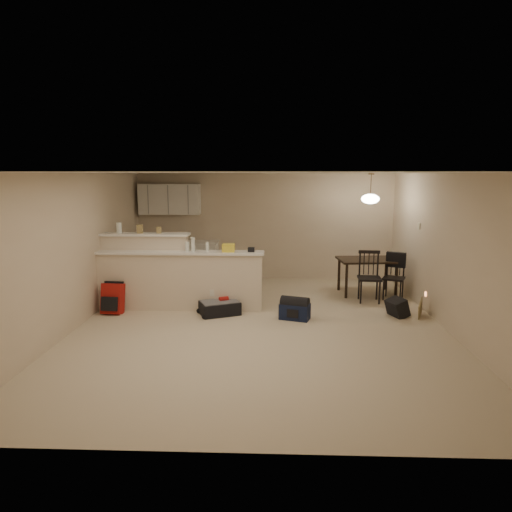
{
  "coord_description": "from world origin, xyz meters",
  "views": [
    {
      "loc": [
        0.2,
        -7.22,
        2.48
      ],
      "look_at": [
        -0.1,
        0.7,
        1.05
      ],
      "focal_mm": 32.0,
      "sensor_mm": 36.0,
      "label": 1
    }
  ],
  "objects_px": {
    "navy_duffel": "(295,311)",
    "black_daypack": "(397,308)",
    "pendant_lamp": "(370,198)",
    "suitcase": "(220,308)",
    "dining_table": "(367,263)",
    "red_backpack": "(113,299)",
    "dining_chair_near": "(370,277)",
    "dining_chair_far": "(394,277)"
  },
  "relations": [
    {
      "from": "red_backpack",
      "to": "navy_duffel",
      "type": "bearing_deg",
      "value": 0.81
    },
    {
      "from": "dining_chair_near",
      "to": "suitcase",
      "type": "xyz_separation_m",
      "value": [
        -2.84,
        -0.93,
        -0.38
      ]
    },
    {
      "from": "navy_duffel",
      "to": "dining_chair_far",
      "type": "bearing_deg",
      "value": 51.44
    },
    {
      "from": "dining_chair_near",
      "to": "red_backpack",
      "type": "height_order",
      "value": "dining_chair_near"
    },
    {
      "from": "dining_chair_far",
      "to": "navy_duffel",
      "type": "height_order",
      "value": "dining_chair_far"
    },
    {
      "from": "dining_table",
      "to": "pendant_lamp",
      "type": "height_order",
      "value": "pendant_lamp"
    },
    {
      "from": "navy_duffel",
      "to": "black_daypack",
      "type": "xyz_separation_m",
      "value": [
        1.82,
        0.23,
        0.02
      ]
    },
    {
      "from": "red_backpack",
      "to": "black_daypack",
      "type": "xyz_separation_m",
      "value": [
        5.08,
        0.0,
        -0.12
      ]
    },
    {
      "from": "dining_table",
      "to": "dining_chair_far",
      "type": "height_order",
      "value": "dining_chair_far"
    },
    {
      "from": "dining_chair_near",
      "to": "red_backpack",
      "type": "relative_size",
      "value": 1.84
    },
    {
      "from": "dining_table",
      "to": "black_daypack",
      "type": "xyz_separation_m",
      "value": [
        0.23,
        -1.55,
        -0.5
      ]
    },
    {
      "from": "dining_chair_far",
      "to": "black_daypack",
      "type": "relative_size",
      "value": 2.61
    },
    {
      "from": "suitcase",
      "to": "navy_duffel",
      "type": "relative_size",
      "value": 1.35
    },
    {
      "from": "dining_table",
      "to": "red_backpack",
      "type": "distance_m",
      "value": 5.1
    },
    {
      "from": "red_backpack",
      "to": "dining_chair_far",
      "type": "bearing_deg",
      "value": 16.83
    },
    {
      "from": "dining_chair_far",
      "to": "suitcase",
      "type": "relative_size",
      "value": 1.35
    },
    {
      "from": "dining_table",
      "to": "dining_chair_near",
      "type": "relative_size",
      "value": 1.26
    },
    {
      "from": "dining_table",
      "to": "dining_chair_far",
      "type": "distance_m",
      "value": 0.64
    },
    {
      "from": "pendant_lamp",
      "to": "suitcase",
      "type": "distance_m",
      "value": 3.79
    },
    {
      "from": "dining_chair_near",
      "to": "navy_duffel",
      "type": "bearing_deg",
      "value": -138.89
    },
    {
      "from": "dining_table",
      "to": "black_daypack",
      "type": "distance_m",
      "value": 1.64
    },
    {
      "from": "dining_chair_near",
      "to": "suitcase",
      "type": "distance_m",
      "value": 3.01
    },
    {
      "from": "pendant_lamp",
      "to": "navy_duffel",
      "type": "xyz_separation_m",
      "value": [
        -1.58,
        -1.77,
        -1.85
      ]
    },
    {
      "from": "red_backpack",
      "to": "dining_chair_near",
      "type": "bearing_deg",
      "value": 15.81
    },
    {
      "from": "pendant_lamp",
      "to": "dining_chair_near",
      "type": "xyz_separation_m",
      "value": [
        -0.08,
        -0.62,
        -1.49
      ]
    },
    {
      "from": "pendant_lamp",
      "to": "dining_chair_far",
      "type": "relative_size",
      "value": 0.68
    },
    {
      "from": "suitcase",
      "to": "black_daypack",
      "type": "height_order",
      "value": "black_daypack"
    },
    {
      "from": "dining_chair_far",
      "to": "suitcase",
      "type": "height_order",
      "value": "dining_chair_far"
    },
    {
      "from": "pendant_lamp",
      "to": "red_backpack",
      "type": "relative_size",
      "value": 1.14
    },
    {
      "from": "dining_chair_far",
      "to": "dining_chair_near",
      "type": "bearing_deg",
      "value": -135.63
    },
    {
      "from": "navy_duffel",
      "to": "red_backpack",
      "type": "bearing_deg",
      "value": -166.27
    },
    {
      "from": "dining_chair_far",
      "to": "black_daypack",
      "type": "distance_m",
      "value": 1.19
    },
    {
      "from": "red_backpack",
      "to": "pendant_lamp",
      "type": "bearing_deg",
      "value": 22.5
    },
    {
      "from": "black_daypack",
      "to": "navy_duffel",
      "type": "bearing_deg",
      "value": 75.88
    },
    {
      "from": "red_backpack",
      "to": "navy_duffel",
      "type": "height_order",
      "value": "red_backpack"
    },
    {
      "from": "dining_table",
      "to": "red_backpack",
      "type": "bearing_deg",
      "value": -167.79
    },
    {
      "from": "pendant_lamp",
      "to": "black_daypack",
      "type": "distance_m",
      "value": 2.41
    },
    {
      "from": "dining_table",
      "to": "pendant_lamp",
      "type": "distance_m",
      "value": 1.34
    },
    {
      "from": "dining_table",
      "to": "dining_chair_near",
      "type": "bearing_deg",
      "value": -102.64
    },
    {
      "from": "dining_chair_far",
      "to": "suitcase",
      "type": "bearing_deg",
      "value": -137.99
    },
    {
      "from": "dining_table",
      "to": "red_backpack",
      "type": "height_order",
      "value": "dining_table"
    },
    {
      "from": "black_daypack",
      "to": "dining_chair_near",
      "type": "bearing_deg",
      "value": -2.79
    }
  ]
}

